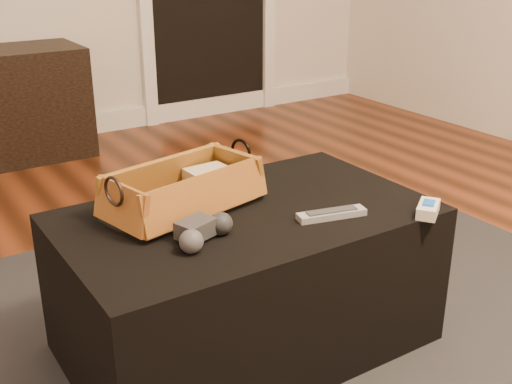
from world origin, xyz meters
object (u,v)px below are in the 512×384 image
game_controller (203,231)px  silver_remote (332,214)px  cream_gadget (428,209)px  wicker_basket (184,192)px  ottoman (246,280)px  tv_remote (182,204)px

game_controller → silver_remote: bearing=-9.1°
silver_remote → cream_gadget: size_ratio=1.74×
wicker_basket → cream_gadget: bearing=-36.1°
silver_remote → game_controller: bearing=170.9°
ottoman → tv_remote: size_ratio=4.33×
ottoman → tv_remote: (-0.15, 0.09, 0.24)m
wicker_basket → ottoman: bearing=-38.8°
game_controller → tv_remote: bearing=79.0°
ottoman → silver_remote: size_ratio=5.15×
wicker_basket → cream_gadget: 0.66m
ottoman → tv_remote: tv_remote is taller
tv_remote → wicker_basket: (0.02, 0.02, 0.02)m
tv_remote → cream_gadget: 0.66m
tv_remote → cream_gadget: size_ratio=2.07×
tv_remote → silver_remote: size_ratio=1.19×
wicker_basket → game_controller: (-0.05, -0.21, -0.02)m
tv_remote → wicker_basket: size_ratio=0.49×
game_controller → cream_gadget: size_ratio=1.68×
ottoman → game_controller: bearing=-152.0°
wicker_basket → game_controller: bearing=-104.7°
game_controller → cream_gadget: bearing=-17.4°
wicker_basket → game_controller: 0.21m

